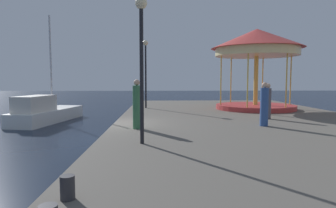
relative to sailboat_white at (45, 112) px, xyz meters
name	(u,v)px	position (x,y,z in m)	size (l,w,h in m)	color
ground_plane	(114,141)	(5.31, -5.82, -0.67)	(120.00, 120.00, 0.00)	black
quay_dock	(254,131)	(11.73, -5.82, -0.27)	(12.84, 28.65, 0.80)	#5B564F
sailboat_white	(45,112)	(0.00, 0.00, 0.00)	(2.99, 6.65, 6.99)	white
carousel	(257,50)	(13.78, 0.25, 4.04)	(5.96, 5.96, 5.27)	#B23333
lamp_post_near_edge	(141,45)	(6.82, -10.11, 3.13)	(0.36, 0.36, 4.41)	black
lamp_post_mid_promenade	(146,62)	(6.45, 1.35, 3.27)	(0.36, 0.36, 4.65)	black
bollard_south	(68,188)	(5.83, -14.33, 0.33)	(0.24, 0.24, 0.40)	#2D2D33
person_by_the_water	(137,106)	(6.47, -7.35, 1.06)	(0.34, 0.34, 1.97)	#387247
person_far_corner	(264,106)	(11.80, -6.83, 1.00)	(0.34, 0.34, 1.86)	#2D4C8C
person_near_carousel	(268,102)	(12.79, -4.55, 0.96)	(0.34, 0.34, 1.78)	#514C56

